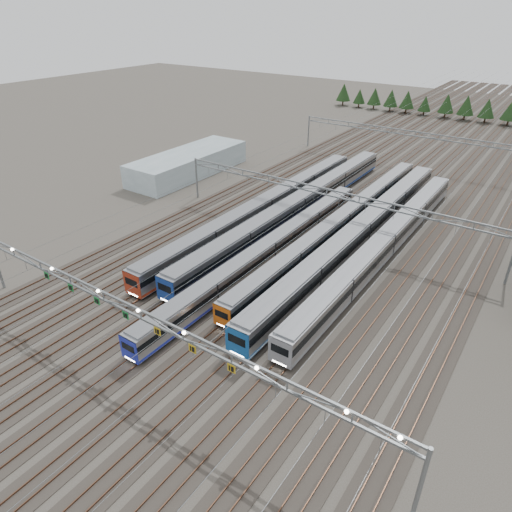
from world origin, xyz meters
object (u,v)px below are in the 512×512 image
Objects in this scene: train_f at (385,243)px; train_b at (297,206)px; train_c at (268,251)px; gantry_far at (415,138)px; gantry_mid at (326,197)px; west_shed at (189,163)px; train_d at (342,221)px; train_a at (265,208)px; train_e at (360,232)px; gantry_near at (140,316)px.

train_b is at bearing 165.58° from train_f.
train_c is 58.89m from gantry_far.
gantry_far is at bearing 90.00° from gantry_mid.
west_shed reaches higher than train_b.
gantry_far reaches higher than train_d.
gantry_mid reaches higher than train_f.
gantry_far reaches higher than train_a.
train_c is 0.82× the size of train_e.
train_a reaches higher than train_c.
train_d is 43.22m from gantry_far.
gantry_near reaches higher than gantry_mid.
train_a reaches higher than train_f.
train_a is at bearing 106.04° from gantry_near.
train_d is at bearing -10.54° from west_shed.
gantry_near reaches higher than train_c.
train_f is (13.50, 11.65, 0.20)m from train_c.
train_e is 40.09m from gantry_near.
gantry_mid is (0.05, 40.12, -0.70)m from gantry_near.
gantry_mid is at bearing -14.02° from west_shed.
train_a is 12.05m from gantry_mid.
gantry_mid is 40.38m from west_shed.
train_b is 9.02m from train_d.
gantry_mid reaches higher than train_b.
train_b is at bearing -99.05° from gantry_far.
gantry_near is at bearing -93.12° from train_d.
train_d is at bearing 13.35° from train_a.
train_b is 1.02× the size of train_d.
train_d is 42.56m from gantry_near.
train_b is 2.21× the size of west_shed.
gantry_near is 40.12m from gantry_mid.
train_f reaches higher than train_c.
train_f is at bearing -76.55° from gantry_far.
train_c is 0.95× the size of gantry_near.
gantry_far is (-2.25, 42.94, 4.44)m from train_d.
gantry_near reaches higher than train_b.
train_e is 2.18× the size of west_shed.
gantry_mid is (-2.25, -2.06, 4.44)m from train_d.
train_f is at bearing 40.80° from train_c.
train_d is at bearing 155.55° from train_f.
gantry_mid is at bearing 5.78° from train_a.
train_e is 1.16× the size of gantry_far.
train_e is 1.08× the size of train_f.
train_e is at bearing -13.09° from west_shed.
gantry_mid is at bearing 89.93° from gantry_near.
train_b reaches higher than train_d.
train_e reaches higher than train_c.
west_shed reaches higher than train_c.
train_a reaches higher than train_d.
train_c is at bearing -74.55° from train_b.
train_e reaches higher than train_a.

